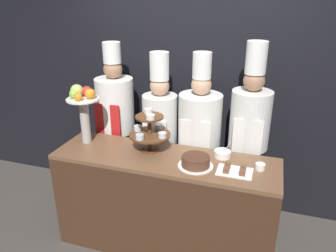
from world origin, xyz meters
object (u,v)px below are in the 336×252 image
chef_left (116,121)px  chef_center_right (199,136)px  serving_bowl_far (223,154)px  chef_center_left (160,131)px  cake_round (196,162)px  cup_white (260,167)px  tiered_stand (150,131)px  chef_right (248,135)px  fruit_pedestal (83,104)px  cake_square_tray (235,170)px

chef_left → chef_center_right: (0.90, 0.00, -0.05)m
chef_center_right → serving_bowl_far: bearing=-51.8°
chef_center_left → chef_center_right: 0.41m
cake_round → cup_white: cake_round is taller
chef_left → chef_center_left: (0.49, 0.00, -0.05)m
cake_round → tiered_stand: bearing=161.7°
chef_center_left → chef_center_right: size_ratio=0.99×
cake_round → chef_right: bearing=58.9°
tiered_stand → fruit_pedestal: (-0.65, -0.00, 0.18)m
fruit_pedestal → serving_bowl_far: size_ratio=3.47×
cup_white → chef_center_left: 1.13m
fruit_pedestal → cake_round: (1.10, -0.15, -0.33)m
serving_bowl_far → chef_center_left: chef_center_left is taller
chef_left → chef_center_right: 0.91m
fruit_pedestal → chef_center_right: 1.16m
chef_left → chef_center_right: chef_left is taller
fruit_pedestal → cake_round: bearing=-7.8°
cake_square_tray → chef_left: bearing=155.8°
cake_square_tray → chef_center_right: bearing=125.2°
tiered_stand → chef_center_right: (0.35, 0.45, -0.20)m
chef_left → chef_center_left: bearing=0.0°
cake_round → serving_bowl_far: bearing=52.3°
cup_white → chef_right: size_ratio=0.04×
serving_bowl_far → cake_round: bearing=-127.7°
chef_left → chef_right: 1.37m
tiered_stand → chef_right: chef_right is taller
tiered_stand → cake_square_tray: size_ratio=1.34×
cake_square_tray → chef_right: bearing=85.4°
cup_white → chef_center_left: bearing=154.2°
tiered_stand → cup_white: 0.97m
fruit_pedestal → cup_white: fruit_pedestal is taller
cake_square_tray → chef_left: size_ratio=0.15×
tiered_stand → fruit_pedestal: bearing=-180.0°
fruit_pedestal → cake_round: fruit_pedestal is taller
fruit_pedestal → chef_left: 0.56m
cake_round → serving_bowl_far: 0.30m
cup_white → cake_square_tray: (-0.19, -0.10, -0.01)m
serving_bowl_far → chef_center_left: size_ratio=0.09×
cake_square_tray → cake_round: bearing=-179.3°
chef_right → chef_center_left: bearing=180.0°
chef_right → cup_white: bearing=-74.1°
tiered_stand → chef_center_right: chef_center_right is taller
serving_bowl_far → chef_right: bearing=63.6°
fruit_pedestal → serving_bowl_far: (1.28, 0.09, -0.35)m
fruit_pedestal → cake_square_tray: size_ratio=1.97×
chef_center_right → chef_center_left: bearing=180.0°
chef_right → chef_center_right: bearing=-180.0°
fruit_pedestal → cup_white: (1.60, -0.04, -0.35)m
tiered_stand → chef_right: bearing=28.9°
cake_round → chef_right: size_ratio=0.15×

